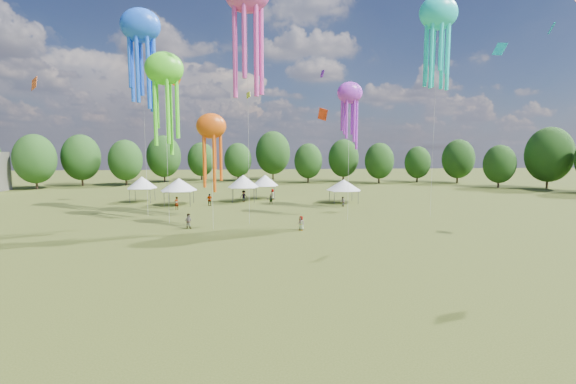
{
  "coord_description": "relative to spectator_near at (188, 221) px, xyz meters",
  "views": [
    {
      "loc": [
        -1.68,
        -11.05,
        8.97
      ],
      "look_at": [
        0.87,
        15.0,
        6.0
      ],
      "focal_mm": 24.67,
      "sensor_mm": 36.0,
      "label": 1
    }
  ],
  "objects": [
    {
      "name": "spectator_near",
      "position": [
        0.0,
        0.0,
        0.0
      ],
      "size": [
        0.98,
        0.86,
        1.69
      ],
      "primitive_type": "imported",
      "rotation": [
        0.0,
        0.0,
        2.83
      ],
      "color": "gray",
      "rests_on": "ground"
    },
    {
      "name": "spectators_far",
      "position": [
        7.75,
        16.81,
        0.03
      ],
      "size": [
        25.33,
        26.2,
        1.9
      ],
      "color": "gray",
      "rests_on": "ground"
    },
    {
      "name": "festival_tents",
      "position": [
        4.66,
        20.89,
        2.35
      ],
      "size": [
        37.84,
        11.69,
        4.43
      ],
      "color": "#47474C",
      "rests_on": "ground"
    },
    {
      "name": "show_kites",
      "position": [
        7.86,
        4.4,
        19.37
      ],
      "size": [
        41.9,
        12.27,
        28.1
      ],
      "color": "#55F027",
      "rests_on": "ground"
    },
    {
      "name": "treeline",
      "position": [
        4.62,
        29.57,
        5.7
      ],
      "size": [
        201.57,
        95.24,
        13.43
      ],
      "color": "#38281C",
      "rests_on": "ground"
    }
  ]
}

